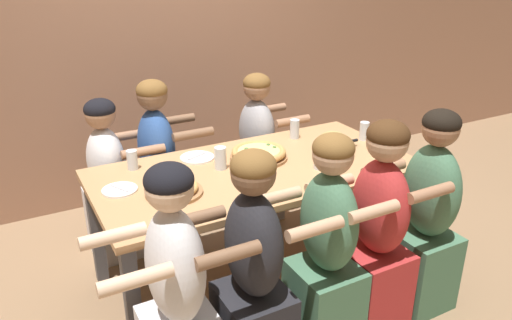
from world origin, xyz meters
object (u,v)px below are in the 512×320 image
object	(u,v)px
pizza_board_main	(259,153)
drinking_glass_e	(169,212)
drinking_glass_b	(380,150)
drinking_glass_c	(320,159)
drinking_glass_h	(259,184)
diner_near_midleft	(253,278)
drinking_glass_a	(295,129)
diner_far_midleft	(159,170)
pizza_board_second	(174,189)
drinking_glass_f	(132,161)
diner_far_left	(110,186)
drinking_glass_d	(221,159)
diner_far_midright	(257,153)
empty_plate_a	(197,157)
diner_near_left	(177,302)
skillet_bowl	(333,143)
empty_plate_b	(120,190)
diner_near_center	(326,254)
diner_near_midright	(377,235)
diner_near_right	(426,220)
drinking_glass_g	(364,132)

from	to	relation	value
pizza_board_main	drinking_glass_e	distance (m)	0.91
drinking_glass_b	drinking_glass_c	world-z (taller)	drinking_glass_c
drinking_glass_b	drinking_glass_h	size ratio (longest dim) A/B	0.89
drinking_glass_b	diner_near_midleft	distance (m)	1.28
drinking_glass_a	diner_far_midleft	size ratio (longest dim) A/B	0.11
pizza_board_second	drinking_glass_b	distance (m)	1.32
drinking_glass_f	diner_far_left	xyz separation A→B (m)	(-0.08, 0.37, -0.30)
drinking_glass_d	diner_far_midright	xyz separation A→B (m)	(0.58, 0.61, -0.29)
empty_plate_a	drinking_glass_h	world-z (taller)	drinking_glass_h
drinking_glass_a	diner_near_left	size ratio (longest dim) A/B	0.11
drinking_glass_d	drinking_glass_h	world-z (taller)	drinking_glass_d
drinking_glass_a	diner_far_midleft	world-z (taller)	diner_far_midleft
skillet_bowl	drinking_glass_a	distance (m)	0.34
skillet_bowl	drinking_glass_h	size ratio (longest dim) A/B	2.49
empty_plate_b	drinking_glass_c	world-z (taller)	drinking_glass_c
empty_plate_a	diner_far_left	distance (m)	0.67
pizza_board_second	diner_far_left	world-z (taller)	diner_far_left
pizza_board_main	drinking_glass_f	size ratio (longest dim) A/B	3.04
diner_near_center	skillet_bowl	bearing A→B (deg)	-37.68
empty_plate_a	pizza_board_second	bearing A→B (deg)	-126.44
diner_near_midright	skillet_bowl	bearing A→B (deg)	-16.82
empty_plate_b	diner_near_right	world-z (taller)	diner_near_right
drinking_glass_a	drinking_glass_b	size ratio (longest dim) A/B	1.22
drinking_glass_g	diner_near_left	xyz separation A→B (m)	(-1.65, -0.77, -0.26)
diner_near_midright	empty_plate_a	bearing A→B (deg)	31.27
drinking_glass_a	drinking_glass_d	xyz separation A→B (m)	(-0.67, -0.24, -0.01)
diner_far_midright	drinking_glass_b	bearing A→B (deg)	22.33
empty_plate_b	drinking_glass_g	size ratio (longest dim) A/B	1.51
drinking_glass_c	diner_near_left	bearing A→B (deg)	-155.07
empty_plate_a	drinking_glass_d	distance (m)	0.23
pizza_board_second	drinking_glass_f	xyz separation A→B (m)	(-0.10, 0.43, 0.03)
drinking_glass_b	diner_near_left	xyz separation A→B (m)	(-1.54, -0.48, -0.25)
drinking_glass_c	diner_near_right	distance (m)	0.69
drinking_glass_a	empty_plate_b	bearing A→B (deg)	-169.05
pizza_board_second	diner_near_center	xyz separation A→B (m)	(0.57, -0.60, -0.24)
drinking_glass_g	diner_near_midleft	size ratio (longest dim) A/B	0.11
pizza_board_main	drinking_glass_g	xyz separation A→B (m)	(0.80, -0.05, 0.02)
drinking_glass_b	drinking_glass_c	bearing A→B (deg)	175.92
diner_near_left	diner_far_midright	xyz separation A→B (m)	(1.16, 1.40, -0.03)
drinking_glass_e	diner_near_left	size ratio (longest dim) A/B	0.11
pizza_board_second	diner_near_center	distance (m)	0.87
empty_plate_b	diner_near_right	bearing A→B (deg)	-27.14
pizza_board_main	diner_far_midright	world-z (taller)	diner_far_midright
drinking_glass_d	diner_near_left	bearing A→B (deg)	-126.21
drinking_glass_a	diner_near_left	distance (m)	1.64
empty_plate_a	diner_far_midleft	bearing A→B (deg)	108.84
skillet_bowl	drinking_glass_d	distance (m)	0.76
diner_far_midleft	drinking_glass_f	bearing A→B (deg)	-35.64
drinking_glass_a	diner_far_left	world-z (taller)	diner_far_left
skillet_bowl	drinking_glass_b	distance (m)	0.30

